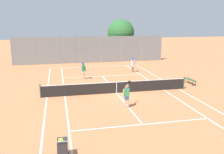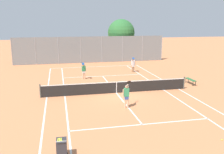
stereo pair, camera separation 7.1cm
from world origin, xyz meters
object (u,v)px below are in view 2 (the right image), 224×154
object	(u,v)px
tree_behind_left	(121,33)
loose_tennis_ball_0	(133,70)
player_near_side	(126,95)
ball_cart	(62,147)
loose_tennis_ball_1	(222,140)
player_far_right	(133,64)
courtside_bench	(191,80)
player_far_left	(84,70)
tennis_net	(116,87)

from	to	relation	value
tree_behind_left	loose_tennis_ball_0	bearing A→B (deg)	-95.61
player_near_side	tree_behind_left	world-z (taller)	tree_behind_left
ball_cart	tree_behind_left	distance (m)	28.33
loose_tennis_ball_0	player_near_side	bearing A→B (deg)	-108.93
loose_tennis_ball_1	tree_behind_left	bearing A→B (deg)	86.50
player_far_right	courtside_bench	distance (m)	7.32
ball_cart	tree_behind_left	bearing A→B (deg)	70.55
ball_cart	loose_tennis_ball_0	distance (m)	19.38
player_far_left	player_far_right	xyz separation A→B (m)	(5.83, 2.29, 0.00)
loose_tennis_ball_0	courtside_bench	world-z (taller)	courtside_bench
tennis_net	loose_tennis_ball_0	world-z (taller)	tennis_net
ball_cart	loose_tennis_ball_0	xyz separation A→B (m)	(8.47, 17.42, -0.50)
ball_cart	player_far_left	distance (m)	14.64
player_near_side	loose_tennis_ball_1	bearing A→B (deg)	-58.59
player_far_left	loose_tennis_ball_1	size ratio (longest dim) A/B	26.88
player_far_left	loose_tennis_ball_0	world-z (taller)	player_far_left
player_far_right	tree_behind_left	xyz separation A→B (m)	(1.10, 9.82, 2.89)
player_near_side	player_far_left	world-z (taller)	same
loose_tennis_ball_0	courtside_bench	xyz separation A→B (m)	(3.40, -7.06, 0.38)
tennis_net	loose_tennis_ball_0	bearing A→B (deg)	64.84
loose_tennis_ball_0	courtside_bench	bearing A→B (deg)	-64.32
courtside_bench	tree_behind_left	distance (m)	16.72
player_far_left	player_far_right	bearing A→B (deg)	21.41
loose_tennis_ball_0	player_far_left	bearing A→B (deg)	-153.63
tennis_net	ball_cart	xyz separation A→B (m)	(-4.53, -9.01, 0.03)
tennis_net	player_near_side	size ratio (longest dim) A/B	6.76
loose_tennis_ball_0	tree_behind_left	bearing A→B (deg)	84.39
player_near_side	courtside_bench	distance (m)	8.96
player_far_right	loose_tennis_ball_1	size ratio (longest dim) A/B	26.88
ball_cart	player_near_side	world-z (taller)	player_near_side
courtside_bench	tree_behind_left	world-z (taller)	tree_behind_left
tennis_net	loose_tennis_ball_1	distance (m)	9.62
tennis_net	player_far_left	world-z (taller)	player_far_left
ball_cart	player_near_side	bearing A→B (deg)	51.33
player_far_right	courtside_bench	xyz separation A→B (m)	(3.60, -6.36, -0.52)
player_far_left	player_far_right	distance (m)	6.26
ball_cart	player_far_right	xyz separation A→B (m)	(8.27, 16.71, 0.39)
player_near_side	courtside_bench	world-z (taller)	player_near_side
courtside_bench	player_near_side	bearing A→B (deg)	-146.91
player_far_left	tree_behind_left	distance (m)	14.24
player_far_left	courtside_bench	size ratio (longest dim) A/B	1.18
ball_cart	loose_tennis_ball_1	bearing A→B (deg)	-0.31
tennis_net	player_near_side	distance (m)	3.57
ball_cart	courtside_bench	world-z (taller)	ball_cart
tennis_net	loose_tennis_ball_1	size ratio (longest dim) A/B	181.82
player_far_right	ball_cart	bearing A→B (deg)	-116.33
tennis_net	courtside_bench	size ratio (longest dim) A/B	8.00
player_near_side	tree_behind_left	distance (m)	21.83
player_far_left	loose_tennis_ball_0	distance (m)	6.79
player_far_right	courtside_bench	size ratio (longest dim) A/B	1.18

